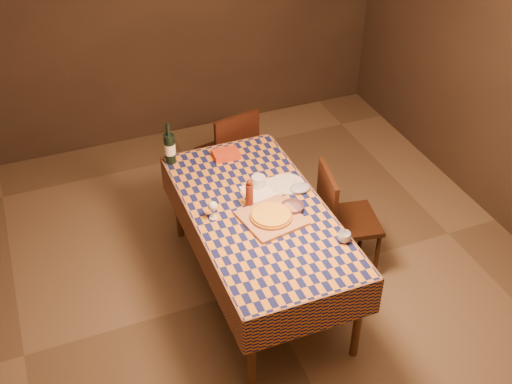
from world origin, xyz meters
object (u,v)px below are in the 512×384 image
at_px(bowl, 292,208).
at_px(chair_right, 340,215).
at_px(dining_table, 259,219).
at_px(white_plate, 287,184).
at_px(cutting_board, 271,218).
at_px(chair_far, 231,151).
at_px(wine_bottle, 170,148).
at_px(pizza, 271,215).

height_order(bowl, chair_right, chair_right).
bearing_deg(bowl, dining_table, 158.61).
relative_size(dining_table, white_plate, 7.16).
distance_m(cutting_board, chair_far, 1.31).
bearing_deg(white_plate, wine_bottle, 139.48).
height_order(wine_bottle, chair_right, wine_bottle).
bearing_deg(bowl, white_plate, 73.05).
bearing_deg(chair_right, chair_far, 112.39).
bearing_deg(wine_bottle, bowl, -55.31).
relative_size(pizza, wine_bottle, 0.98).
distance_m(cutting_board, white_plate, 0.43).
xyz_separation_m(bowl, wine_bottle, (-0.63, 0.91, 0.10)).
distance_m(cutting_board, bowl, 0.18).
bearing_deg(cutting_board, wine_bottle, 115.44).
height_order(dining_table, bowl, bowl).
bearing_deg(wine_bottle, chair_far, 28.17).
distance_m(dining_table, chair_far, 1.18).
bearing_deg(white_plate, chair_right, -29.28).
height_order(pizza, white_plate, pizza).
bearing_deg(dining_table, wine_bottle, 116.36).
relative_size(dining_table, pizza, 5.48).
height_order(cutting_board, bowl, bowl).
height_order(cutting_board, wine_bottle, wine_bottle).
relative_size(wine_bottle, chair_right, 0.37).
relative_size(dining_table, chair_right, 1.98).
xyz_separation_m(cutting_board, chair_right, (0.63, 0.13, -0.26)).
bearing_deg(cutting_board, chair_right, 11.76).
bearing_deg(dining_table, white_plate, 33.66).
height_order(pizza, chair_far, chair_far).
relative_size(cutting_board, chair_right, 0.41).
bearing_deg(white_plate, pizza, -128.91).
relative_size(bowl, chair_far, 0.17).
distance_m(pizza, wine_bottle, 1.05).
distance_m(white_plate, chair_right, 0.48).
xyz_separation_m(wine_bottle, chair_right, (1.08, -0.82, -0.38)).
relative_size(cutting_board, wine_bottle, 1.12).
distance_m(white_plate, chair_far, 0.98).
bearing_deg(white_plate, bowl, -106.95).
height_order(dining_table, white_plate, white_plate).
height_order(cutting_board, chair_right, chair_right).
relative_size(pizza, white_plate, 1.31).
bearing_deg(chair_right, dining_table, -179.51).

